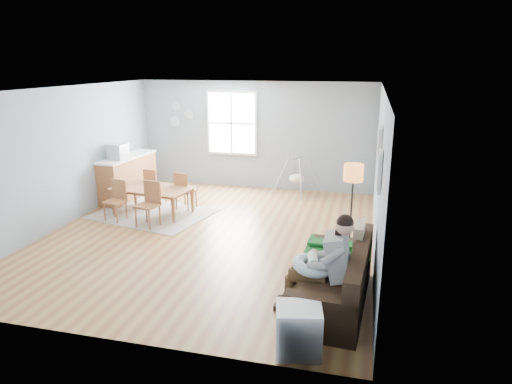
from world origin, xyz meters
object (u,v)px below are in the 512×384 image
(storage_cube, at_px, (298,330))
(chair_sw, at_px, (117,198))
(chair_ne, at_px, (184,189))
(floor_lamp, at_px, (353,180))
(father, at_px, (325,261))
(sofa, at_px, (337,283))
(monitor, at_px, (118,151))
(counter, at_px, (128,177))
(dining_table, at_px, (152,201))
(toddler, at_px, (335,249))
(chair_se, at_px, (150,201))
(baby_swing, at_px, (297,178))
(chair_nw, at_px, (153,185))

(storage_cube, distance_m, chair_sw, 5.60)
(chair_ne, bearing_deg, floor_lamp, -23.69)
(father, bearing_deg, sofa, 62.56)
(chair_sw, bearing_deg, monitor, 116.72)
(storage_cube, bearing_deg, counter, 134.04)
(dining_table, distance_m, chair_ne, 0.74)
(sofa, bearing_deg, father, -117.44)
(father, bearing_deg, floor_lamp, 83.31)
(toddler, bearing_deg, dining_table, 146.89)
(chair_se, xyz_separation_m, baby_swing, (2.48, 2.91, -0.09))
(father, relative_size, dining_table, 0.82)
(chair_se, bearing_deg, chair_sw, 167.89)
(storage_cube, xyz_separation_m, dining_table, (-3.77, 4.04, 0.01))
(storage_cube, relative_size, dining_table, 0.35)
(sofa, height_order, toddler, toddler)
(chair_sw, bearing_deg, storage_cube, -39.58)
(chair_nw, bearing_deg, storage_cube, -49.23)
(chair_sw, bearing_deg, father, -30.38)
(chair_sw, relative_size, chair_se, 0.92)
(monitor, distance_m, baby_swing, 4.26)
(toddler, distance_m, chair_nw, 5.45)
(floor_lamp, xyz_separation_m, chair_ne, (-3.66, 1.61, -0.82))
(chair_sw, height_order, chair_nw, chair_nw)
(chair_sw, bearing_deg, chair_nw, 77.10)
(chair_ne, bearing_deg, toddler, -41.57)
(sofa, xyz_separation_m, father, (-0.15, -0.28, 0.43))
(floor_lamp, xyz_separation_m, monitor, (-5.31, 1.78, -0.10))
(father, distance_m, monitor, 6.33)
(toddler, relative_size, counter, 0.46)
(sofa, relative_size, toddler, 2.45)
(storage_cube, xyz_separation_m, baby_swing, (-1.01, 6.30, 0.13))
(dining_table, height_order, chair_nw, chair_nw)
(chair_sw, distance_m, baby_swing, 4.29)
(father, distance_m, storage_cube, 1.04)
(chair_se, xyz_separation_m, chair_ne, (0.25, 1.13, -0.03))
(storage_cube, height_order, dining_table, dining_table)
(father, relative_size, baby_swing, 1.13)
(father, xyz_separation_m, chair_sw, (-4.51, 2.64, -0.26))
(father, height_order, monitor, monitor)
(dining_table, xyz_separation_m, chair_nw, (-0.28, 0.66, 0.17))
(sofa, xyz_separation_m, chair_se, (-3.83, 2.18, 0.22))
(sofa, xyz_separation_m, toddler, (-0.06, 0.19, 0.41))
(father, bearing_deg, counter, 140.92)
(storage_cube, bearing_deg, chair_nw, 130.77)
(chair_ne, height_order, counter, counter)
(sofa, bearing_deg, monitor, 146.28)
(father, distance_m, toddler, 0.48)
(baby_swing, bearing_deg, counter, -161.84)
(dining_table, relative_size, chair_nw, 1.98)
(chair_sw, distance_m, chair_nw, 1.16)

